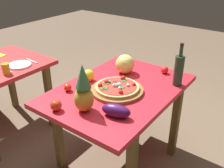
% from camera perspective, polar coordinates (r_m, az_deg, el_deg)
% --- Properties ---
extents(ground_plane, '(10.00, 10.00, 0.00)m').
position_cam_1_polar(ground_plane, '(2.48, 1.34, -16.43)').
color(ground_plane, brown).
extents(display_table, '(1.20, 0.83, 0.75)m').
position_cam_1_polar(display_table, '(2.08, 1.54, -3.27)').
color(display_table, brown).
rests_on(display_table, ground_plane).
extents(pizza_board, '(0.41, 0.41, 0.02)m').
position_cam_1_polar(pizza_board, '(1.98, 1.16, -1.36)').
color(pizza_board, brown).
rests_on(pizza_board, display_table).
extents(pizza, '(0.34, 0.34, 0.06)m').
position_cam_1_polar(pizza, '(1.97, 1.15, -0.61)').
color(pizza, tan).
rests_on(pizza, pizza_board).
extents(wine_bottle, '(0.08, 0.08, 0.35)m').
position_cam_1_polar(wine_bottle, '(2.10, 14.71, 3.08)').
color(wine_bottle, '#1F3623').
rests_on(wine_bottle, display_table).
extents(pineapple_left, '(0.13, 0.13, 0.34)m').
position_cam_1_polar(pineapple_left, '(1.69, -6.41, -1.52)').
color(pineapple_left, '#B9902C').
rests_on(pineapple_left, display_table).
extents(melon, '(0.17, 0.17, 0.17)m').
position_cam_1_polar(melon, '(2.27, 2.93, 4.49)').
color(melon, '#E6D365').
rests_on(melon, display_table).
extents(bell_pepper, '(0.09, 0.09, 0.10)m').
position_cam_1_polar(bell_pepper, '(2.15, -5.23, 1.92)').
color(bell_pepper, yellow).
rests_on(bell_pepper, display_table).
extents(eggplant, '(0.14, 0.22, 0.09)m').
position_cam_1_polar(eggplant, '(1.67, 0.91, -5.97)').
color(eggplant, '#3F134B').
rests_on(eggplant, display_table).
extents(tomato_beside_pepper, '(0.08, 0.08, 0.08)m').
position_cam_1_polar(tomato_beside_pepper, '(1.78, -12.43, -4.68)').
color(tomato_beside_pepper, red).
rests_on(tomato_beside_pepper, display_table).
extents(tomato_by_bottle, '(0.07, 0.07, 0.07)m').
position_cam_1_polar(tomato_by_bottle, '(2.32, 11.68, 3.10)').
color(tomato_by_bottle, red).
rests_on(tomato_by_bottle, display_table).
extents(tomato_near_board, '(0.06, 0.06, 0.06)m').
position_cam_1_polar(tomato_near_board, '(2.01, -9.88, -0.79)').
color(tomato_near_board, red).
rests_on(tomato_near_board, display_table).
extents(drinking_glass_juice, '(0.07, 0.07, 0.10)m').
position_cam_1_polar(drinking_glass_juice, '(2.45, -22.67, 3.18)').
color(drinking_glass_juice, gold).
rests_on(drinking_glass_juice, background_table).
extents(dinner_plate, '(0.22, 0.22, 0.02)m').
position_cam_1_polar(dinner_plate, '(2.60, -19.98, 4.03)').
color(dinner_plate, white).
rests_on(dinner_plate, background_table).
extents(fork_utensil, '(0.02, 0.18, 0.01)m').
position_cam_1_polar(fork_utensil, '(2.53, -22.51, 2.88)').
color(fork_utensil, silver).
rests_on(fork_utensil, background_table).
extents(knife_utensil, '(0.03, 0.18, 0.01)m').
position_cam_1_polar(knife_utensil, '(2.67, -17.54, 4.95)').
color(knife_utensil, silver).
rests_on(knife_utensil, background_table).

